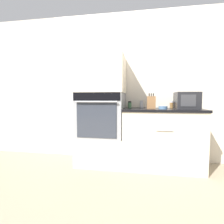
{
  "coord_description": "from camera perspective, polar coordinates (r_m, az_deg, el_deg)",
  "views": [
    {
      "loc": [
        0.28,
        -2.41,
        1.05
      ],
      "look_at": [
        -0.18,
        0.21,
        0.85
      ],
      "focal_mm": 28.0,
      "sensor_mm": 36.0,
      "label": 1
    }
  ],
  "objects": [
    {
      "name": "counter_unit",
      "position": [
        2.8,
        15.92,
        -8.16
      ],
      "size": [
        1.17,
        0.63,
        0.9
      ],
      "color": "beige",
      "rests_on": "ground_plane"
    },
    {
      "name": "condiment_jar_near",
      "position": [
        2.94,
        18.88,
        2.3
      ],
      "size": [
        0.06,
        0.06,
        0.11
      ],
      "color": "brown",
      "rests_on": "counter_unit"
    },
    {
      "name": "wall_oven",
      "position": [
        2.8,
        -3.57,
        -0.89
      ],
      "size": [
        0.72,
        0.64,
        0.7
      ],
      "color": "#9EA0A5",
      "rests_on": "oven_cabinet_base"
    },
    {
      "name": "microwave",
      "position": [
        2.85,
        23.16,
        3.5
      ],
      "size": [
        0.33,
        0.36,
        0.25
      ],
      "color": "#232326",
      "rests_on": "counter_unit"
    },
    {
      "name": "knife_block",
      "position": [
        2.74,
        12.66,
        3.11
      ],
      "size": [
        0.12,
        0.15,
        0.23
      ],
      "color": "olive",
      "rests_on": "counter_unit"
    },
    {
      "name": "ground_plane",
      "position": [
        2.65,
        3.22,
        -19.01
      ],
      "size": [
        12.0,
        12.0,
        0.0
      ],
      "primitive_type": "plane",
      "color": "gray"
    },
    {
      "name": "bowl",
      "position": [
        2.66,
        16.3,
        1.41
      ],
      "size": [
        0.13,
        0.13,
        0.04
      ],
      "color": "#517599",
      "rests_on": "counter_unit"
    },
    {
      "name": "condiment_jar_far",
      "position": [
        2.97,
        9.64,
        2.56
      ],
      "size": [
        0.06,
        0.06,
        0.12
      ],
      "color": "silver",
      "rests_on": "counter_unit"
    },
    {
      "name": "oven_cabinet_upper",
      "position": [
        2.82,
        -3.61,
        12.03
      ],
      "size": [
        0.74,
        0.6,
        0.57
      ],
      "color": "beige",
      "rests_on": "wall_oven"
    },
    {
      "name": "condiment_jar_mid",
      "position": [
        2.94,
        5.8,
        2.48
      ],
      "size": [
        0.06,
        0.06,
        0.11
      ],
      "color": "#427047",
      "rests_on": "counter_unit"
    },
    {
      "name": "wall_back",
      "position": [
        3.06,
        4.71,
        8.1
      ],
      "size": [
        8.0,
        0.05,
        2.5
      ],
      "color": "beige",
      "rests_on": "ground_plane"
    },
    {
      "name": "oven_cabinet_base",
      "position": [
        2.91,
        -3.49,
        -12.16
      ],
      "size": [
        0.74,
        0.6,
        0.44
      ],
      "color": "beige",
      "rests_on": "ground_plane"
    }
  ]
}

